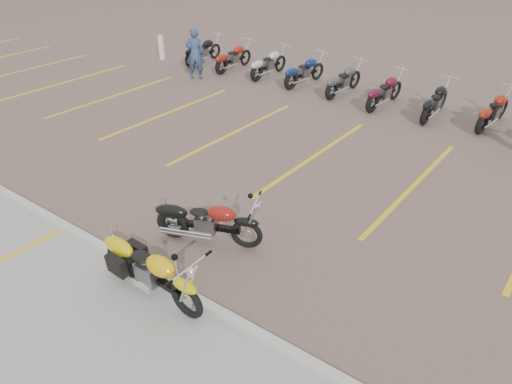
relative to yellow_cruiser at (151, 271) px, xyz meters
The scene contains 9 objects.
ground 2.39m from the yellow_cruiser, 104.99° to the left, with size 100.00×100.00×0.00m, color brown.
concrete_apron 2.36m from the yellow_cruiser, 105.21° to the right, with size 60.00×5.00×0.01m, color #9E9B93.
curb 0.78m from the yellow_cruiser, 156.25° to the left, with size 60.00×0.18×0.12m, color #ADAAA3.
parking_stripes 6.31m from the yellow_cruiser, 95.53° to the left, with size 38.00×5.50×0.01m, color gold, non-canonical shape.
yellow_cruiser is the anchor object (origin of this frame).
flame_cruiser 1.70m from the yellow_cruiser, 99.30° to the left, with size 2.03×0.94×0.88m.
person_a 12.28m from the yellow_cruiser, 129.52° to the left, with size 0.69×0.46×1.90m, color navy.
bollard 15.23m from the yellow_cruiser, 135.71° to the left, with size 0.15×0.15×1.00m, color white.
bg_bike_row 11.06m from the yellow_cruiser, 94.18° to the left, with size 17.26×2.03×1.10m.
Camera 1 is at (5.91, -6.41, 5.70)m, focal length 35.00 mm.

